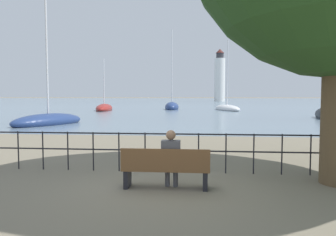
{
  "coord_description": "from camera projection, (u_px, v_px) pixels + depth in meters",
  "views": [
    {
      "loc": [
        0.71,
        -7.02,
        2.02
      ],
      "look_at": [
        0.0,
        0.5,
        1.51
      ],
      "focal_mm": 35.0,
      "sensor_mm": 36.0,
      "label": 1
    }
  ],
  "objects": [
    {
      "name": "sailboat_3",
      "position": [
        104.0,
        108.0,
        46.06
      ],
      "size": [
        3.5,
        8.39,
        7.61
      ],
      "rotation": [
        0.0,
        0.0,
        0.17
      ],
      "color": "maroon",
      "rests_on": "ground_plane"
    },
    {
      "name": "seated_person_left",
      "position": [
        171.0,
        156.0,
        7.13
      ],
      "size": [
        0.4,
        0.35,
        1.28
      ],
      "color": "#4C4C51",
      "rests_on": "ground_plane"
    },
    {
      "name": "harbor_lighthouse",
      "position": [
        220.0,
        77.0,
        126.63
      ],
      "size": [
        4.08,
        4.08,
        20.15
      ],
      "color": "white",
      "rests_on": "ground_plane"
    },
    {
      "name": "sailboat_0",
      "position": [
        227.0,
        108.0,
        46.07
      ],
      "size": [
        4.23,
        7.97,
        10.09
      ],
      "rotation": [
        0.0,
        0.0,
        0.29
      ],
      "color": "white",
      "rests_on": "ground_plane"
    },
    {
      "name": "ground_plane",
      "position": [
        166.0,
        188.0,
        7.18
      ],
      "size": [
        1000.0,
        1000.0,
        0.0
      ],
      "primitive_type": "plane",
      "color": "#7A705B"
    },
    {
      "name": "sailboat_1",
      "position": [
        48.0,
        120.0,
        23.11
      ],
      "size": [
        4.26,
        6.34,
        11.62
      ],
      "rotation": [
        0.0,
        0.0,
        -0.4
      ],
      "color": "navy",
      "rests_on": "ground_plane"
    },
    {
      "name": "sailboat_4",
      "position": [
        335.0,
        115.0,
        27.74
      ],
      "size": [
        2.1,
        8.14,
        11.91
      ],
      "rotation": [
        0.0,
        0.0,
        -0.01
      ],
      "color": "black",
      "rests_on": "ground_plane"
    },
    {
      "name": "park_bench",
      "position": [
        166.0,
        169.0,
        7.09
      ],
      "size": [
        1.91,
        0.45,
        0.9
      ],
      "color": "brown",
      "rests_on": "ground_plane"
    },
    {
      "name": "sailboat_2",
      "position": [
        172.0,
        107.0,
        49.32
      ],
      "size": [
        2.4,
        5.35,
        12.38
      ],
      "rotation": [
        0.0,
        0.0,
        0.07
      ],
      "color": "navy",
      "rests_on": "ground_plane"
    },
    {
      "name": "promenade_railing",
      "position": [
        172.0,
        146.0,
        8.64
      ],
      "size": [
        12.81,
        0.04,
        1.05
      ],
      "color": "black",
      "rests_on": "ground_plane"
    },
    {
      "name": "harbor_water",
      "position": [
        197.0,
        100.0,
        165.53
      ],
      "size": [
        600.0,
        300.0,
        0.01
      ],
      "color": "slate",
      "rests_on": "ground_plane"
    }
  ]
}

